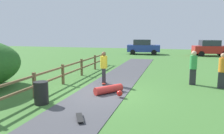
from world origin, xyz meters
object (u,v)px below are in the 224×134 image
object	(u,v)px
skateboard_loose	(80,118)
parked_car_blue	(143,47)
bystander_orange	(222,69)
skater_riding	(104,66)
trash_bin	(41,93)
skater_fallen	(109,90)
bystander_green	(193,66)
parked_car_red	(211,48)

from	to	relation	value
skateboard_loose	parked_car_blue	bearing A→B (deg)	92.53
bystander_orange	skater_riding	bearing A→B (deg)	-173.14
trash_bin	skater_fallen	distance (m)	3.05
trash_bin	parked_car_blue	world-z (taller)	parked_car_blue
parked_car_blue	skater_riding	bearing A→B (deg)	-89.24
trash_bin	bystander_orange	xyz separation A→B (m)	(7.37, 4.62, 0.55)
skater_riding	trash_bin	bearing A→B (deg)	-109.22
bystander_green	parked_car_red	world-z (taller)	parked_car_red
trash_bin	parked_car_red	size ratio (longest dim) A/B	0.20
skater_fallen	parked_car_blue	size ratio (longest dim) A/B	0.31
skateboard_loose	bystander_green	size ratio (longest dim) A/B	0.43
skater_riding	skateboard_loose	bearing A→B (deg)	-81.24
bystander_orange	parked_car_blue	size ratio (longest dim) A/B	0.41
bystander_orange	skateboard_loose	bearing A→B (deg)	-132.44
skater_fallen	skateboard_loose	bearing A→B (deg)	-91.14
bystander_green	trash_bin	bearing A→B (deg)	-139.91
bystander_orange	parked_car_red	bearing A→B (deg)	83.30
bystander_green	parked_car_red	xyz separation A→B (m)	(3.35, 16.59, -0.07)
skater_riding	bystander_orange	bearing A→B (deg)	6.86
trash_bin	skater_fallen	world-z (taller)	trash_bin
skater_riding	parked_car_red	world-z (taller)	parked_car_red
skater_riding	skater_fallen	distance (m)	2.13
skater_riding	bystander_orange	xyz separation A→B (m)	(6.02, 0.72, -0.01)
bystander_green	parked_car_blue	xyz separation A→B (m)	(-4.91, 16.59, -0.07)
skateboard_loose	parked_car_red	xyz separation A→B (m)	(7.25, 22.78, 0.87)
skater_fallen	bystander_green	world-z (taller)	bystander_green
bystander_green	skater_fallen	bearing A→B (deg)	-142.25
skater_fallen	parked_car_blue	world-z (taller)	parked_car_blue
bystander_orange	parked_car_red	xyz separation A→B (m)	(2.00, 17.05, -0.04)
skateboard_loose	parked_car_red	size ratio (longest dim) A/B	0.18
parked_car_red	parked_car_blue	bearing A→B (deg)	179.99
skater_fallen	skateboard_loose	size ratio (longest dim) A/B	1.72
skateboard_loose	parked_car_red	distance (m)	23.93
bystander_orange	parked_car_blue	xyz separation A→B (m)	(-6.25, 17.05, -0.04)
bystander_orange	bystander_green	size ratio (longest dim) A/B	0.98
skater_fallen	bystander_green	bearing A→B (deg)	37.75
parked_car_blue	bystander_orange	bearing A→B (deg)	-69.87
skateboard_loose	skater_riding	bearing A→B (deg)	98.76
skater_fallen	bystander_orange	distance (m)	5.81
skater_fallen	skateboard_loose	world-z (taller)	skater_fallen
parked_car_blue	bystander_green	bearing A→B (deg)	-73.52
skater_riding	bystander_orange	size ratio (longest dim) A/B	0.98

